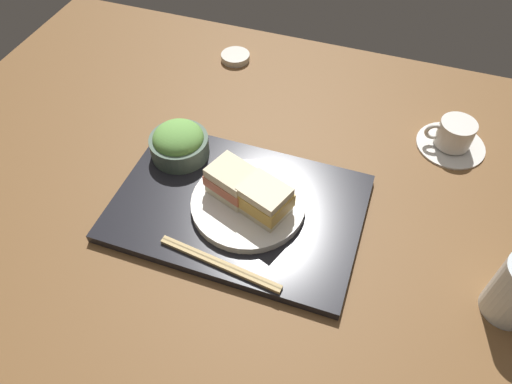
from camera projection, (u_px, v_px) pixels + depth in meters
The scene contains 9 objects.
ground_plane at pixel (251, 189), 90.32cm from camera, with size 140.00×100.00×3.00cm, color brown.
serving_tray at pixel (239, 208), 84.30cm from camera, with size 43.23×29.39×1.77cm, color black.
sandwich_plate at pixel (248, 203), 82.88cm from camera, with size 20.00×20.00×1.48cm, color white.
sandwich_near at pixel (232, 181), 81.50cm from camera, with size 9.70×8.76×5.61cm.
sandwich_far at pixel (265, 200), 78.77cm from camera, with size 9.79×8.83×5.73cm.
salad_bowl at pixel (179, 142), 89.43cm from camera, with size 11.14×11.14×6.65cm.
chopsticks_pair at pixel (220, 264), 75.52cm from camera, with size 21.41×3.82×0.70cm.
coffee_cup at pixel (453, 137), 93.72cm from camera, with size 13.48×13.48×6.02cm.
small_sauce_dish at pixel (235, 57), 113.93cm from camera, with size 6.83×6.83×1.55cm, color beige.
Camera 1 is at (20.11, -54.92, 67.34)cm, focal length 33.39 mm.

